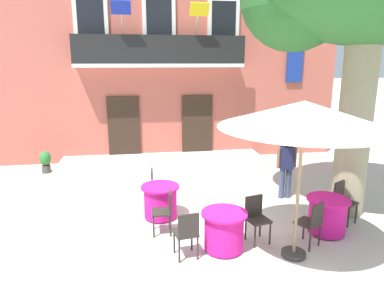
{
  "coord_description": "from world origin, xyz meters",
  "views": [
    {
      "loc": [
        -1.39,
        -7.25,
        3.49
      ],
      "look_at": [
        0.05,
        1.79,
        1.3
      ],
      "focal_mm": 32.61,
      "sensor_mm": 36.0,
      "label": 1
    }
  ],
  "objects_px": {
    "cafe_chair_near_tree_1": "(256,216)",
    "cafe_table_front": "(160,201)",
    "cafe_chair_front_1": "(165,209)",
    "cafe_table_middle": "(327,215)",
    "cafe_umbrella": "(304,115)",
    "pedestrian_near_entrance": "(286,165)",
    "cafe_table_near_tree": "(224,231)",
    "ground_planter_left": "(46,161)",
    "cafe_chair_middle_1": "(312,221)",
    "cafe_chair_middle_0": "(343,199)",
    "cafe_chair_front_0": "(156,184)",
    "cafe_chair_near_tree_0": "(187,232)"
  },
  "relations": [
    {
      "from": "cafe_chair_near_tree_1",
      "to": "cafe_table_front",
      "type": "xyz_separation_m",
      "value": [
        -1.79,
        1.34,
        -0.14
      ]
    },
    {
      "from": "cafe_chair_front_1",
      "to": "cafe_table_middle",
      "type": "bearing_deg",
      "value": -9.15
    },
    {
      "from": "cafe_umbrella",
      "to": "pedestrian_near_entrance",
      "type": "xyz_separation_m",
      "value": [
        0.99,
        2.68,
        -1.71
      ]
    },
    {
      "from": "cafe_table_near_tree",
      "to": "cafe_table_front",
      "type": "bearing_deg",
      "value": 124.12
    },
    {
      "from": "ground_planter_left",
      "to": "pedestrian_near_entrance",
      "type": "distance_m",
      "value": 7.4
    },
    {
      "from": "cafe_table_near_tree",
      "to": "cafe_chair_middle_1",
      "type": "bearing_deg",
      "value": -5.38
    },
    {
      "from": "cafe_chair_middle_0",
      "to": "cafe_chair_front_0",
      "type": "xyz_separation_m",
      "value": [
        -3.99,
        1.59,
        0.0
      ]
    },
    {
      "from": "cafe_chair_middle_1",
      "to": "cafe_table_front",
      "type": "height_order",
      "value": "cafe_chair_middle_1"
    },
    {
      "from": "cafe_chair_near_tree_1",
      "to": "cafe_table_middle",
      "type": "height_order",
      "value": "cafe_chair_near_tree_1"
    },
    {
      "from": "cafe_umbrella",
      "to": "ground_planter_left",
      "type": "xyz_separation_m",
      "value": [
        -5.68,
        5.86,
        -2.22
      ]
    },
    {
      "from": "cafe_chair_front_1",
      "to": "pedestrian_near_entrance",
      "type": "distance_m",
      "value": 3.55
    },
    {
      "from": "cafe_chair_near_tree_0",
      "to": "ground_planter_left",
      "type": "distance_m",
      "value": 6.76
    },
    {
      "from": "cafe_chair_near_tree_1",
      "to": "pedestrian_near_entrance",
      "type": "bearing_deg",
      "value": 53.53
    },
    {
      "from": "cafe_chair_near_tree_1",
      "to": "cafe_chair_middle_1",
      "type": "relative_size",
      "value": 1.0
    },
    {
      "from": "cafe_chair_near_tree_0",
      "to": "cafe_table_middle",
      "type": "relative_size",
      "value": 1.05
    },
    {
      "from": "cafe_chair_middle_0",
      "to": "cafe_umbrella",
      "type": "bearing_deg",
      "value": -145.03
    },
    {
      "from": "cafe_table_near_tree",
      "to": "cafe_chair_near_tree_1",
      "type": "xyz_separation_m",
      "value": [
        0.71,
        0.25,
        0.14
      ]
    },
    {
      "from": "ground_planter_left",
      "to": "cafe_chair_front_0",
      "type": "bearing_deg",
      "value": -42.94
    },
    {
      "from": "cafe_chair_front_0",
      "to": "cafe_chair_near_tree_0",
      "type": "bearing_deg",
      "value": -81.25
    },
    {
      "from": "cafe_table_near_tree",
      "to": "cafe_chair_middle_1",
      "type": "height_order",
      "value": "cafe_chair_middle_1"
    },
    {
      "from": "ground_planter_left",
      "to": "pedestrian_near_entrance",
      "type": "height_order",
      "value": "pedestrian_near_entrance"
    },
    {
      "from": "cafe_table_near_tree",
      "to": "cafe_chair_front_1",
      "type": "distance_m",
      "value": 1.33
    },
    {
      "from": "cafe_chair_middle_0",
      "to": "cafe_chair_front_0",
      "type": "distance_m",
      "value": 4.3
    },
    {
      "from": "cafe_chair_front_0",
      "to": "cafe_umbrella",
      "type": "height_order",
      "value": "cafe_umbrella"
    },
    {
      "from": "cafe_chair_front_1",
      "to": "ground_planter_left",
      "type": "height_order",
      "value": "cafe_chair_front_1"
    },
    {
      "from": "cafe_table_near_tree",
      "to": "cafe_chair_middle_1",
      "type": "distance_m",
      "value": 1.68
    },
    {
      "from": "pedestrian_near_entrance",
      "to": "cafe_chair_front_1",
      "type": "bearing_deg",
      "value": -156.1
    },
    {
      "from": "cafe_table_front",
      "to": "cafe_chair_near_tree_1",
      "type": "bearing_deg",
      "value": -36.82
    },
    {
      "from": "cafe_table_middle",
      "to": "pedestrian_near_entrance",
      "type": "height_order",
      "value": "pedestrian_near_entrance"
    },
    {
      "from": "cafe_chair_near_tree_0",
      "to": "cafe_table_front",
      "type": "height_order",
      "value": "cafe_chair_near_tree_0"
    },
    {
      "from": "cafe_chair_near_tree_0",
      "to": "cafe_chair_front_1",
      "type": "height_order",
      "value": "same"
    },
    {
      "from": "cafe_chair_near_tree_0",
      "to": "cafe_umbrella",
      "type": "bearing_deg",
      "value": -6.42
    },
    {
      "from": "cafe_table_near_tree",
      "to": "cafe_chair_near_tree_1",
      "type": "distance_m",
      "value": 0.77
    },
    {
      "from": "cafe_chair_middle_1",
      "to": "ground_planter_left",
      "type": "bearing_deg",
      "value": 137.52
    },
    {
      "from": "cafe_table_near_tree",
      "to": "cafe_umbrella",
      "type": "distance_m",
      "value": 2.56
    },
    {
      "from": "cafe_table_near_tree",
      "to": "cafe_table_middle",
      "type": "bearing_deg",
      "value": 7.74
    },
    {
      "from": "cafe_table_near_tree",
      "to": "cafe_chair_middle_0",
      "type": "height_order",
      "value": "cafe_chair_middle_0"
    },
    {
      "from": "cafe_chair_middle_1",
      "to": "cafe_table_front",
      "type": "relative_size",
      "value": 1.05
    },
    {
      "from": "cafe_table_front",
      "to": "cafe_chair_front_1",
      "type": "relative_size",
      "value": 0.95
    },
    {
      "from": "cafe_umbrella",
      "to": "cafe_chair_front_1",
      "type": "bearing_deg",
      "value": 150.99
    },
    {
      "from": "cafe_chair_front_0",
      "to": "cafe_umbrella",
      "type": "xyz_separation_m",
      "value": [
        2.34,
        -2.75,
        2.08
      ]
    },
    {
      "from": "cafe_chair_middle_1",
      "to": "pedestrian_near_entrance",
      "type": "relative_size",
      "value": 0.57
    },
    {
      "from": "cafe_table_near_tree",
      "to": "cafe_chair_near_tree_1",
      "type": "relative_size",
      "value": 0.95
    },
    {
      "from": "cafe_chair_front_1",
      "to": "cafe_umbrella",
      "type": "relative_size",
      "value": 0.31
    },
    {
      "from": "cafe_chair_near_tree_1",
      "to": "cafe_chair_middle_1",
      "type": "height_order",
      "value": "same"
    },
    {
      "from": "cafe_table_middle",
      "to": "cafe_umbrella",
      "type": "distance_m",
      "value": 2.55
    },
    {
      "from": "cafe_chair_near_tree_1",
      "to": "ground_planter_left",
      "type": "distance_m",
      "value": 7.33
    },
    {
      "from": "cafe_chair_front_0",
      "to": "pedestrian_near_entrance",
      "type": "bearing_deg",
      "value": -1.25
    },
    {
      "from": "cafe_umbrella",
      "to": "cafe_table_near_tree",
      "type": "bearing_deg",
      "value": 161.41
    },
    {
      "from": "cafe_chair_front_0",
      "to": "cafe_table_middle",
      "type": "bearing_deg",
      "value": -31.06
    }
  ]
}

